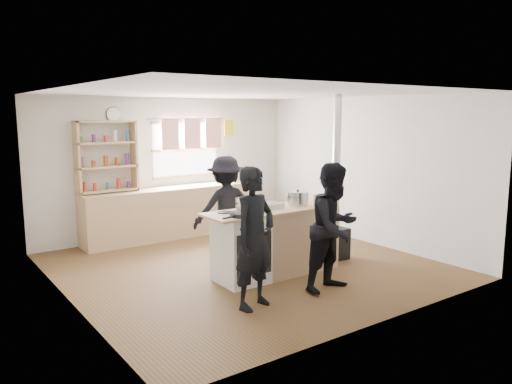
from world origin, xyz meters
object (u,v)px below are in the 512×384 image
(stockpot_counter, at_px, (298,198))
(person_near_left, at_px, (255,238))
(person_far, at_px, (226,208))
(skillet_greens, at_px, (243,214))
(roast_tray, at_px, (270,205))
(cooking_island, at_px, (277,241))
(bread_board, at_px, (322,199))
(stockpot_stove, at_px, (244,205))
(person_near_right, at_px, (334,227))
(flue_heater, at_px, (335,217))
(thermos, at_px, (228,174))

(stockpot_counter, xyz_separation_m, person_near_left, (-1.32, -0.80, -0.22))
(person_near_left, distance_m, person_far, 2.01)
(skillet_greens, distance_m, roast_tray, 0.66)
(person_near_left, relative_size, person_far, 1.03)
(cooking_island, bearing_deg, bread_board, -3.87)
(person_far, bearing_deg, stockpot_stove, 82.03)
(stockpot_counter, bearing_deg, skillet_greens, -170.46)
(roast_tray, relative_size, person_near_right, 0.20)
(stockpot_stove, bearing_deg, cooking_island, -12.72)
(cooking_island, xyz_separation_m, person_near_left, (-0.95, -0.81, 0.35))
(stockpot_stove, relative_size, person_near_left, 0.15)
(stockpot_stove, distance_m, person_near_left, 1.05)
(flue_heater, distance_m, person_near_right, 1.40)
(cooking_island, xyz_separation_m, roast_tray, (-0.08, 0.06, 0.50))
(stockpot_counter, bearing_deg, stockpot_stove, 172.51)
(roast_tray, relative_size, stockpot_stove, 1.38)
(skillet_greens, relative_size, person_near_left, 0.24)
(stockpot_counter, height_order, person_near_left, person_near_left)
(roast_tray, height_order, bread_board, bread_board)
(roast_tray, height_order, person_far, person_far)
(thermos, xyz_separation_m, skillet_greens, (-1.66, -2.95, -0.10))
(bread_board, bearing_deg, stockpot_counter, 173.32)
(thermos, height_order, stockpot_stove, thermos)
(stockpot_counter, relative_size, person_far, 0.19)
(flue_heater, height_order, person_near_left, flue_heater)
(thermos, xyz_separation_m, person_near_left, (-1.92, -3.58, -0.24))
(skillet_greens, height_order, roast_tray, roast_tray)
(roast_tray, bearing_deg, stockpot_stove, 173.15)
(stockpot_stove, relative_size, stockpot_counter, 0.77)
(roast_tray, relative_size, bread_board, 1.02)
(cooking_island, height_order, person_near_left, person_near_left)
(thermos, bearing_deg, skillet_greens, -119.39)
(skillet_greens, height_order, person_far, person_far)
(flue_heater, xyz_separation_m, person_near_left, (-2.13, -0.87, 0.16))
(cooking_island, relative_size, stockpot_counter, 6.45)
(roast_tray, bearing_deg, thermos, 68.77)
(stockpot_counter, distance_m, person_near_left, 1.56)
(person_near_right, bearing_deg, thermos, 71.40)
(cooking_island, xyz_separation_m, flue_heater, (1.18, 0.07, 0.19))
(cooking_island, bearing_deg, thermos, 70.60)
(bread_board, bearing_deg, roast_tray, 172.60)
(person_near_left, distance_m, person_near_right, 1.15)
(skillet_greens, bearing_deg, roast_tray, 21.58)
(roast_tray, xyz_separation_m, bread_board, (0.86, -0.11, 0.01))
(person_far, bearing_deg, stockpot_counter, 126.89)
(thermos, height_order, flue_heater, flue_heater)
(stockpot_counter, xyz_separation_m, bread_board, (0.42, -0.05, -0.05))
(thermos, height_order, person_near_right, person_near_right)
(person_near_left, relative_size, person_near_right, 1.01)
(stockpot_stove, xyz_separation_m, person_far, (0.30, 0.94, -0.22))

